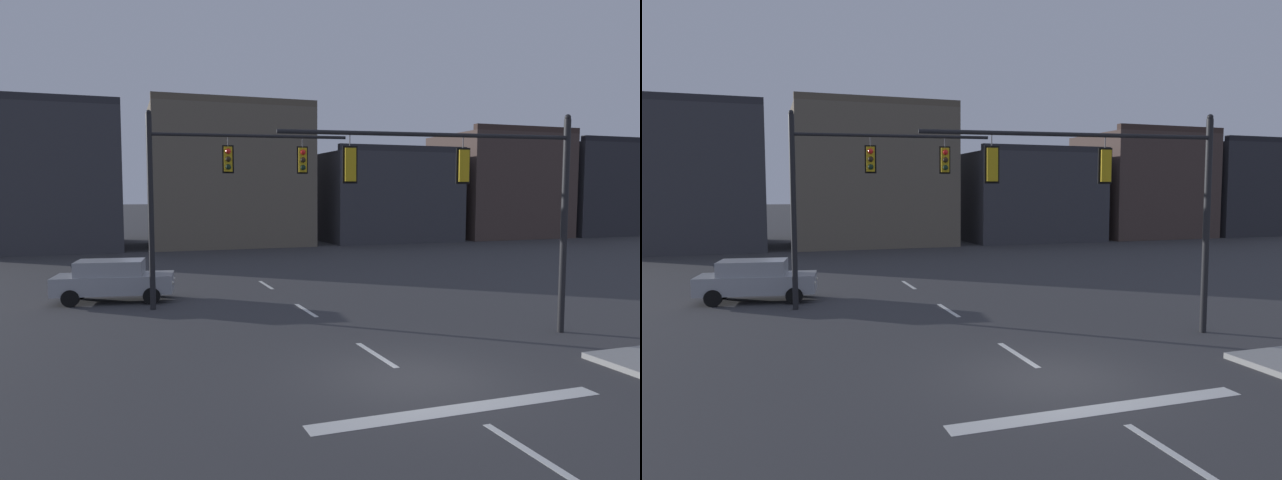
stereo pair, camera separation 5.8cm
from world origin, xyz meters
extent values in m
plane|color=#353538|center=(0.00, 0.00, 0.00)|extent=(400.00, 400.00, 0.00)
cube|color=silver|center=(0.00, -2.00, 0.00)|extent=(6.40, 0.50, 0.01)
cube|color=silver|center=(0.00, -4.00, 0.00)|extent=(0.16, 2.40, 0.01)
cube|color=silver|center=(0.00, 2.00, 0.00)|extent=(0.16, 2.40, 0.01)
cube|color=silver|center=(0.00, 8.00, 0.00)|extent=(0.16, 2.40, 0.01)
cube|color=silver|center=(0.00, 14.00, 0.00)|extent=(0.16, 2.40, 0.01)
cylinder|color=black|center=(6.32, 2.40, 3.20)|extent=(0.20, 0.20, 6.39)
cylinder|color=black|center=(2.03, 2.91, 5.84)|extent=(8.61, 1.14, 0.12)
sphere|color=black|center=(6.32, 2.40, 6.44)|extent=(0.18, 0.18, 0.18)
cylinder|color=#56565B|center=(3.02, 2.79, 5.61)|extent=(0.03, 0.03, 0.35)
cube|color=gold|center=(3.02, 2.79, 4.98)|extent=(0.33, 0.27, 0.90)
sphere|color=red|center=(3.03, 2.92, 5.26)|extent=(0.20, 0.20, 0.20)
sphere|color=#2D2314|center=(3.03, 2.92, 4.98)|extent=(0.20, 0.20, 0.20)
sphere|color=black|center=(3.03, 2.92, 4.70)|extent=(0.20, 0.20, 0.20)
cube|color=black|center=(3.02, 2.77, 4.98)|extent=(0.42, 0.08, 1.02)
cylinder|color=#56565B|center=(-0.29, 3.19, 5.61)|extent=(0.03, 0.03, 0.35)
cube|color=gold|center=(-0.29, 3.19, 4.98)|extent=(0.33, 0.27, 0.90)
sphere|color=red|center=(-0.27, 3.32, 5.26)|extent=(0.20, 0.20, 0.20)
sphere|color=#2D2314|center=(-0.27, 3.32, 4.98)|extent=(0.20, 0.20, 0.20)
sphere|color=black|center=(-0.27, 3.32, 4.70)|extent=(0.20, 0.20, 0.20)
cube|color=black|center=(-0.29, 3.17, 4.98)|extent=(0.42, 0.08, 1.02)
cylinder|color=black|center=(-5.19, 9.97, 3.50)|extent=(0.20, 0.20, 6.99)
cylinder|color=black|center=(-1.64, 9.51, 6.29)|extent=(7.11, 1.04, 0.12)
sphere|color=black|center=(-5.19, 9.97, 7.04)|extent=(0.18, 0.18, 0.18)
cylinder|color=#56565B|center=(-2.46, 9.62, 6.06)|extent=(0.03, 0.03, 0.35)
cube|color=gold|center=(-2.46, 9.62, 5.43)|extent=(0.33, 0.28, 0.90)
sphere|color=red|center=(-2.47, 9.49, 5.72)|extent=(0.20, 0.20, 0.20)
sphere|color=#2D2314|center=(-2.47, 9.49, 5.43)|extent=(0.20, 0.20, 0.20)
sphere|color=black|center=(-2.47, 9.49, 5.15)|extent=(0.20, 0.20, 0.20)
cube|color=black|center=(-2.45, 9.64, 5.43)|extent=(0.42, 0.08, 1.02)
cylinder|color=#56565B|center=(0.27, 9.26, 6.06)|extent=(0.03, 0.03, 0.35)
cube|color=gold|center=(0.27, 9.26, 5.43)|extent=(0.33, 0.28, 0.90)
sphere|color=red|center=(0.25, 9.13, 5.72)|extent=(0.20, 0.20, 0.20)
sphere|color=#2D2314|center=(0.25, 9.13, 5.43)|extent=(0.20, 0.20, 0.20)
sphere|color=black|center=(0.25, 9.13, 5.15)|extent=(0.20, 0.20, 0.20)
cube|color=black|center=(0.27, 9.28, 5.43)|extent=(0.42, 0.08, 1.02)
cube|color=#9EA0A5|center=(-6.50, 12.06, 0.70)|extent=(4.61, 2.40, 0.70)
cube|color=#9EA0A5|center=(-6.64, 12.08, 1.33)|extent=(2.66, 1.93, 0.56)
cube|color=#2D3842|center=(-5.89, 11.98, 1.31)|extent=(0.46, 1.54, 0.47)
cube|color=#2D3842|center=(-7.80, 12.25, 1.31)|extent=(0.43, 1.54, 0.46)
cylinder|color=black|center=(-4.94, 12.70, 0.32)|extent=(0.66, 0.31, 0.64)
cylinder|color=black|center=(-5.18, 11.02, 0.32)|extent=(0.66, 0.31, 0.64)
cylinder|color=black|center=(-7.81, 13.11, 0.32)|extent=(0.66, 0.31, 0.64)
cylinder|color=black|center=(-8.05, 11.43, 0.32)|extent=(0.66, 0.31, 0.64)
sphere|color=silver|center=(-4.26, 12.33, 0.75)|extent=(0.16, 0.16, 0.16)
sphere|color=silver|center=(-4.42, 11.19, 0.75)|extent=(0.16, 0.16, 0.16)
cube|color=maroon|center=(-8.65, 12.37, 0.78)|extent=(0.23, 1.36, 0.12)
cube|color=#38383D|center=(-11.33, 36.80, 5.10)|extent=(10.64, 12.19, 10.20)
cube|color=#2B2B30|center=(-11.33, 31.01, 10.45)|extent=(10.64, 0.60, 0.50)
cube|color=#665B4C|center=(2.09, 34.80, 5.35)|extent=(12.24, 8.18, 10.71)
cube|color=brown|center=(2.09, 31.01, 10.96)|extent=(12.24, 0.60, 0.50)
cube|color=#38383D|center=(15.85, 35.03, 3.76)|extent=(11.47, 8.64, 7.53)
cube|color=#2B2B30|center=(15.85, 31.01, 7.78)|extent=(11.47, 0.60, 0.50)
cube|color=#473833|center=(27.98, 35.07, 4.77)|extent=(10.87, 8.72, 9.54)
cube|color=#3A2B26|center=(27.98, 31.01, 9.79)|extent=(10.87, 0.60, 0.50)
cube|color=#2D2D33|center=(37.80, 35.71, 4.46)|extent=(7.37, 10.00, 8.92)
cube|color=black|center=(37.80, 31.01, 9.17)|extent=(7.37, 0.60, 0.50)
camera|label=1|loc=(-6.23, -11.44, 4.24)|focal=32.32mm
camera|label=2|loc=(-6.17, -11.46, 4.24)|focal=32.32mm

